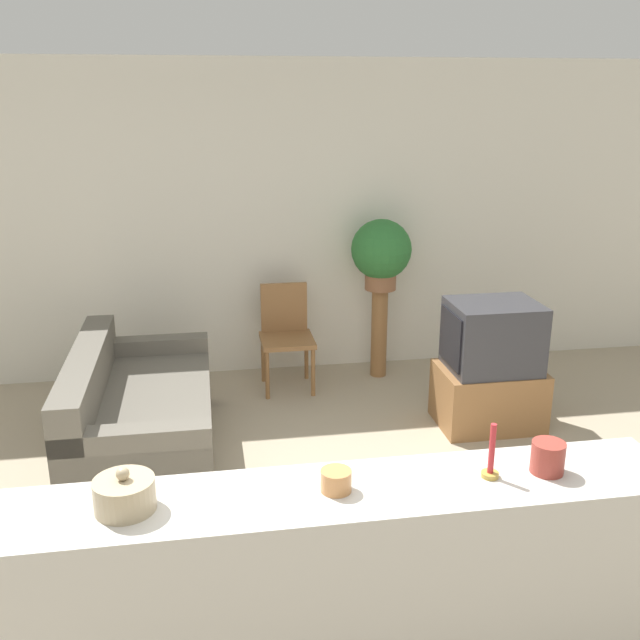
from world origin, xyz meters
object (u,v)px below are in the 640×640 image
(couch, at_px, (139,418))
(decorative_bowl, at_px, (125,494))
(wooden_chair, at_px, (286,331))
(potted_plant, at_px, (381,252))
(television, at_px, (492,336))

(couch, xyz_separation_m, decorative_bowl, (0.17, -2.25, 0.75))
(wooden_chair, distance_m, potted_plant, 1.06)
(potted_plant, bearing_deg, decorative_bowl, -117.81)
(potted_plant, bearing_deg, television, -62.53)
(couch, distance_m, wooden_chair, 1.60)
(television, xyz_separation_m, wooden_chair, (-1.41, 1.01, -0.22))
(potted_plant, bearing_deg, couch, -149.15)
(wooden_chair, height_order, decorative_bowl, decorative_bowl)
(wooden_chair, xyz_separation_m, potted_plant, (0.84, 0.09, 0.64))
(television, bearing_deg, wooden_chair, 144.41)
(wooden_chair, bearing_deg, decorative_bowl, -106.29)
(couch, bearing_deg, decorative_bowl, -85.66)
(decorative_bowl, bearing_deg, wooden_chair, 73.71)
(couch, distance_m, decorative_bowl, 2.38)
(couch, xyz_separation_m, wooden_chair, (1.15, 1.09, 0.20))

